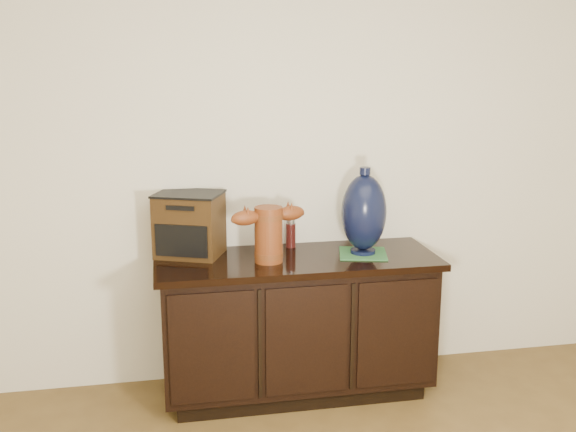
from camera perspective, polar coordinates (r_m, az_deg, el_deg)
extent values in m
plane|color=white|center=(3.64, -0.10, 5.97)|extent=(4.50, 0.00, 4.50)
cube|color=black|center=(3.76, 0.70, -13.99)|extent=(1.29, 0.45, 0.08)
cube|color=black|center=(3.61, 0.72, -8.90)|extent=(1.40, 0.50, 0.64)
cube|color=black|center=(3.50, 0.73, -3.77)|extent=(1.46, 0.56, 0.03)
cube|color=black|center=(3.32, -6.44, -11.06)|extent=(0.41, 0.01, 0.56)
cube|color=black|center=(3.38, 1.60, -10.50)|extent=(0.41, 0.01, 0.56)
cube|color=black|center=(3.50, 9.19, -9.80)|extent=(0.41, 0.01, 0.56)
cylinder|color=brown|center=(3.38, -1.66, -1.59)|extent=(0.17, 0.17, 0.28)
cylinder|color=#3E1A0B|center=(3.41, -1.64, -3.28)|extent=(0.18, 0.18, 0.03)
cylinder|color=#3E1A0B|center=(3.35, -1.67, -0.03)|extent=(0.18, 0.18, 0.03)
ellipsoid|color=brown|center=(3.31, -3.61, -0.16)|extent=(0.16, 0.11, 0.08)
ellipsoid|color=brown|center=(3.40, 0.22, 0.25)|extent=(0.16, 0.11, 0.08)
cube|color=#37220D|center=(3.53, -8.33, -0.77)|extent=(0.39, 0.36, 0.32)
cube|color=black|center=(3.42, -9.03, -2.11)|extent=(0.26, 0.11, 0.16)
cube|color=black|center=(3.49, -8.42, 1.87)|extent=(0.41, 0.37, 0.01)
cube|color=#306B36|center=(3.56, 6.35, -3.17)|extent=(0.30, 0.30, 0.01)
cylinder|color=black|center=(3.56, 6.36, -2.97)|extent=(0.13, 0.13, 0.02)
ellipsoid|color=black|center=(3.51, 6.45, 0.30)|extent=(0.28, 0.28, 0.40)
cylinder|color=black|center=(3.47, 6.54, 3.81)|extent=(0.06, 0.06, 0.04)
cylinder|color=#55110E|center=(3.66, 0.23, -1.65)|extent=(0.05, 0.05, 0.13)
cylinder|color=silver|center=(3.64, 0.23, -0.47)|extent=(0.05, 0.05, 0.02)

